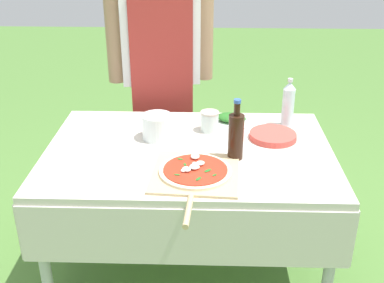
% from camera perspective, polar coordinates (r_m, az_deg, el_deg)
% --- Properties ---
extents(ground_plane, '(12.00, 12.00, 0.00)m').
position_cam_1_polar(ground_plane, '(2.75, -0.33, -14.82)').
color(ground_plane, '#517F38').
extents(prep_table, '(1.41, 0.95, 0.74)m').
position_cam_1_polar(prep_table, '(2.38, -0.37, -2.73)').
color(prep_table, beige).
rests_on(prep_table, ground).
extents(person_cook, '(0.63, 0.26, 1.69)m').
position_cam_1_polar(person_cook, '(2.94, -3.73, 10.05)').
color(person_cook, '#333D56').
rests_on(person_cook, ground).
extents(pizza_on_peel, '(0.40, 0.60, 0.05)m').
position_cam_1_polar(pizza_on_peel, '(2.10, 0.37, -3.73)').
color(pizza_on_peel, '#D1B27F').
rests_on(pizza_on_peel, prep_table).
extents(oil_bottle, '(0.07, 0.07, 0.29)m').
position_cam_1_polar(oil_bottle, '(2.21, 5.23, 0.73)').
color(oil_bottle, black).
rests_on(oil_bottle, prep_table).
extents(water_bottle, '(0.06, 0.06, 0.27)m').
position_cam_1_polar(water_bottle, '(2.59, 11.33, 4.39)').
color(water_bottle, silver).
rests_on(water_bottle, prep_table).
extents(herb_container, '(0.22, 0.18, 0.05)m').
position_cam_1_polar(herb_container, '(2.63, 4.68, 2.76)').
color(herb_container, silver).
rests_on(herb_container, prep_table).
extents(mixing_tub, '(0.15, 0.15, 0.13)m').
position_cam_1_polar(mixing_tub, '(2.43, -4.15, 1.78)').
color(mixing_tub, silver).
rests_on(mixing_tub, prep_table).
extents(plate_stack, '(0.24, 0.24, 0.03)m').
position_cam_1_polar(plate_stack, '(2.47, 9.56, 0.67)').
color(plate_stack, '#DB4C42').
rests_on(plate_stack, prep_table).
extents(sauce_jar, '(0.10, 0.10, 0.11)m').
position_cam_1_polar(sauce_jar, '(2.52, 2.10, 2.29)').
color(sauce_jar, silver).
rests_on(sauce_jar, prep_table).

